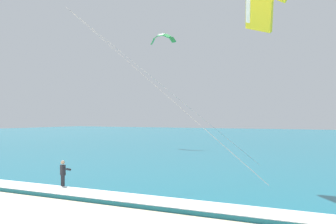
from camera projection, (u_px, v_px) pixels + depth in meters
sea at (282, 139)px, 75.24m from camera, size 200.00×120.00×0.20m
surf_foam at (37, 187)px, 23.40m from camera, size 200.00×1.95×0.04m
surfboard at (63, 189)px, 23.85m from camera, size 0.96×1.46×0.09m
kitesurfer at (63, 174)px, 23.87m from camera, size 0.65×0.65×1.69m
kite_distant at (162, 38)px, 58.92m from camera, size 4.15×1.16×1.49m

